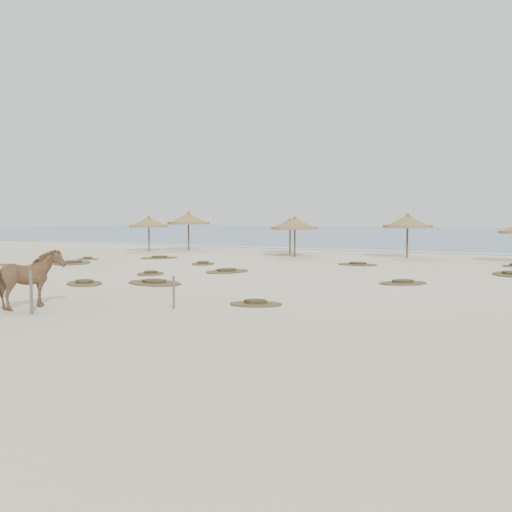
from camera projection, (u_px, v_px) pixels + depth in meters
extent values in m
plane|color=beige|center=(150.00, 286.00, 21.79)|extent=(160.00, 160.00, 0.00)
cube|color=#2C5E86|center=(456.00, 234.00, 87.96)|extent=(200.00, 100.00, 0.01)
cube|color=white|center=(359.00, 250.00, 44.73)|extent=(70.00, 0.60, 0.01)
cylinder|color=brown|center=(149.00, 237.00, 43.58)|extent=(0.12, 0.12, 2.10)
cylinder|color=olive|center=(149.00, 226.00, 43.52)|extent=(3.64, 3.64, 0.18)
cone|color=olive|center=(149.00, 222.00, 43.50)|extent=(3.52, 3.52, 0.75)
cone|color=olive|center=(149.00, 216.00, 43.46)|extent=(0.36, 0.36, 0.22)
cylinder|color=brown|center=(189.00, 235.00, 44.99)|extent=(0.13, 0.13, 2.33)
cylinder|color=olive|center=(188.00, 223.00, 44.93)|extent=(4.33, 4.33, 0.20)
cone|color=olive|center=(188.00, 218.00, 44.90)|extent=(4.19, 4.19, 0.83)
cone|color=olive|center=(188.00, 212.00, 44.87)|extent=(0.40, 0.40, 0.24)
cylinder|color=brown|center=(290.00, 240.00, 40.69)|extent=(0.11, 0.11, 1.98)
cylinder|color=olive|center=(290.00, 228.00, 40.63)|extent=(3.06, 3.06, 0.17)
cone|color=olive|center=(290.00, 224.00, 40.61)|extent=(2.96, 2.96, 0.71)
cone|color=olive|center=(290.00, 218.00, 40.58)|extent=(0.34, 0.34, 0.21)
cylinder|color=brown|center=(295.00, 241.00, 37.40)|extent=(0.12, 0.12, 2.07)
cylinder|color=olive|center=(295.00, 228.00, 37.34)|extent=(3.32, 3.32, 0.18)
cone|color=olive|center=(295.00, 223.00, 37.31)|extent=(3.21, 3.21, 0.74)
cone|color=olive|center=(295.00, 216.00, 37.28)|extent=(0.35, 0.35, 0.22)
cylinder|color=brown|center=(407.00, 241.00, 36.62)|extent=(0.13, 0.13, 2.21)
cylinder|color=olive|center=(407.00, 226.00, 36.55)|extent=(3.50, 3.50, 0.19)
cone|color=olive|center=(408.00, 221.00, 36.53)|extent=(3.38, 3.38, 0.79)
cone|color=olive|center=(408.00, 214.00, 36.50)|extent=(0.38, 0.38, 0.23)
imported|color=olive|center=(27.00, 280.00, 16.34)|extent=(1.19, 2.13, 1.71)
cylinder|color=brown|center=(31.00, 292.00, 15.47)|extent=(0.10, 0.10, 1.20)
cylinder|color=brown|center=(174.00, 292.00, 16.46)|extent=(0.07, 0.07, 0.96)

